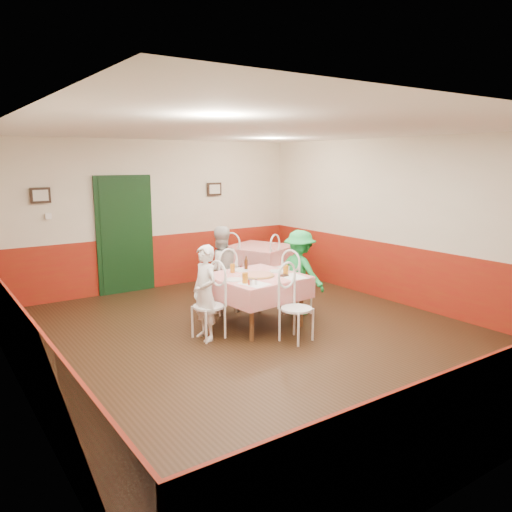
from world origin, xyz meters
TOP-DOWN VIEW (x-y plane):
  - floor at (0.00, 0.00)m, footprint 7.00×7.00m
  - ceiling at (0.00, 0.00)m, footprint 7.00×7.00m
  - back_wall at (0.00, 3.50)m, footprint 6.00×0.10m
  - left_wall at (-3.00, 0.00)m, footprint 0.10×7.00m
  - right_wall at (3.00, 0.00)m, footprint 0.10×7.00m
  - wainscot_back at (0.00, 3.48)m, footprint 6.00×0.03m
  - wainscot_front at (0.00, -3.48)m, footprint 6.00×0.03m
  - wainscot_left at (-2.98, 0.00)m, footprint 0.03×7.00m
  - wainscot_right at (2.98, 0.00)m, footprint 0.03×7.00m
  - door at (-0.60, 3.45)m, footprint 0.96×0.06m
  - picture_left at (-2.00, 3.45)m, footprint 0.32×0.03m
  - picture_right at (1.30, 3.45)m, footprint 0.32×0.03m
  - thermostat at (-1.90, 3.45)m, footprint 0.10×0.03m
  - main_table at (0.27, 0.48)m, footprint 1.33×1.33m
  - second_table at (1.80, 2.57)m, footprint 1.48×1.48m
  - chair_left at (-0.57, 0.40)m, footprint 0.47×0.47m
  - chair_right at (1.12, 0.56)m, footprint 0.50×0.50m
  - chair_far at (0.20, 1.33)m, footprint 0.45×0.45m
  - chair_near at (0.35, -0.36)m, footprint 0.50×0.50m
  - chair_second_a at (1.05, 2.57)m, footprint 0.56×0.56m
  - chair_second_b at (1.80, 1.82)m, footprint 0.56×0.56m
  - pizza at (0.27, 0.42)m, footprint 0.50×0.50m
  - plate_left at (-0.15, 0.42)m, footprint 0.27×0.27m
  - plate_right at (0.69, 0.49)m, footprint 0.27×0.27m
  - plate_far at (0.26, 0.89)m, footprint 0.27×0.27m
  - glass_a at (-0.12, 0.18)m, footprint 0.09×0.09m
  - glass_b at (0.66, 0.27)m, footprint 0.09×0.09m
  - glass_c at (0.10, 0.84)m, footprint 0.08×0.08m
  - beer_bottle at (0.36, 0.88)m, footprint 0.06×0.06m
  - shaker_a at (-0.12, 0.02)m, footprint 0.04×0.04m
  - shaker_b at (-0.05, 0.01)m, footprint 0.04×0.04m
  - shaker_c at (-0.13, 0.06)m, footprint 0.04×0.04m
  - menu_left at (-0.04, 0.08)m, footprint 0.38×0.46m
  - menu_right at (0.67, 0.11)m, footprint 0.34×0.43m
  - wallet at (0.58, 0.21)m, footprint 0.12×0.10m
  - diner_left at (-0.62, 0.40)m, footprint 0.32×0.48m
  - diner_far at (0.19, 1.38)m, footprint 0.75×0.63m
  - diner_right at (1.17, 0.56)m, footprint 0.69×0.96m

SIDE VIEW (x-z plane):
  - floor at x=0.00m, z-range 0.00..0.00m
  - main_table at x=0.27m, z-range -0.01..0.76m
  - second_table at x=1.80m, z-range -0.01..0.76m
  - chair_left at x=-0.57m, z-range 0.00..0.90m
  - chair_right at x=1.12m, z-range 0.00..0.90m
  - chair_far at x=0.20m, z-range 0.00..0.90m
  - chair_near at x=0.35m, z-range 0.00..0.90m
  - chair_second_a at x=1.05m, z-range 0.00..0.90m
  - chair_second_b at x=1.80m, z-range 0.00..0.90m
  - wainscot_back at x=0.00m, z-range 0.00..1.00m
  - wainscot_front at x=0.00m, z-range 0.00..1.00m
  - wainscot_left at x=-2.98m, z-range 0.00..1.00m
  - wainscot_right at x=2.98m, z-range 0.00..1.00m
  - diner_left at x=-0.62m, z-range 0.00..1.31m
  - diner_right at x=1.17m, z-range 0.00..1.35m
  - diner_far at x=0.19m, z-range 0.00..1.40m
  - menu_left at x=-0.04m, z-range 0.76..0.76m
  - menu_right at x=0.67m, z-range 0.76..0.76m
  - plate_left at x=-0.15m, z-range 0.76..0.77m
  - plate_right at x=0.69m, z-range 0.76..0.77m
  - plate_far at x=0.26m, z-range 0.76..0.77m
  - wallet at x=0.58m, z-range 0.76..0.78m
  - pizza at x=0.27m, z-range 0.76..0.79m
  - shaker_a at x=-0.12m, z-range 0.76..0.85m
  - shaker_b at x=-0.05m, z-range 0.76..0.85m
  - shaker_c at x=-0.13m, z-range 0.76..0.85m
  - glass_c at x=0.10m, z-range 0.76..0.89m
  - glass_b at x=0.66m, z-range 0.76..0.91m
  - glass_a at x=-0.12m, z-range 0.76..0.91m
  - beer_bottle at x=0.36m, z-range 0.76..0.96m
  - door at x=-0.60m, z-range 0.00..2.10m
  - back_wall at x=0.00m, z-range 0.00..2.80m
  - left_wall at x=-3.00m, z-range 0.00..2.80m
  - right_wall at x=3.00m, z-range 0.00..2.80m
  - thermostat at x=-1.90m, z-range 1.45..1.55m
  - picture_left at x=-2.00m, z-range 1.72..1.98m
  - picture_right at x=1.30m, z-range 1.72..1.98m
  - ceiling at x=0.00m, z-range 2.80..2.80m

